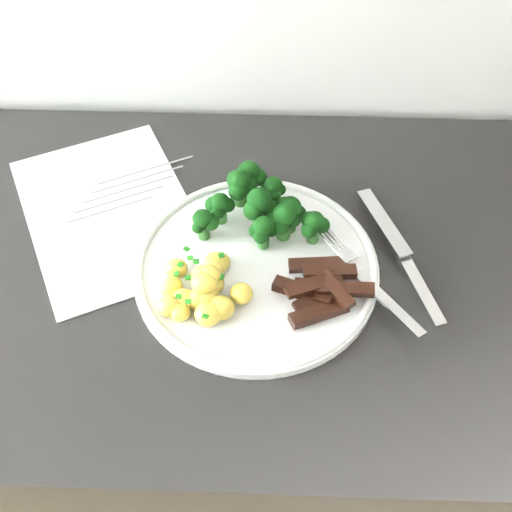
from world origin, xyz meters
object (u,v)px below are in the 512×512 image
beef_strips (321,288)px  knife (410,270)px  potatoes (202,288)px  fork (371,284)px  plate (256,267)px  recipe_paper (109,211)px  broccoli (261,205)px  counter (244,418)px

beef_strips → knife: bearing=19.9°
potatoes → fork: (0.20, 0.02, -0.01)m
potatoes → plate: bearing=37.3°
recipe_paper → fork: fork is taller
recipe_paper → broccoli: bearing=-6.5°
beef_strips → fork: beef_strips is taller
counter → knife: 0.50m
recipe_paper → fork: 0.37m
counter → plate: plate is taller
counter → broccoli: bearing=69.1°
recipe_paper → potatoes: bearing=-45.3°
potatoes → beef_strips: (0.14, 0.01, -0.00)m
knife → beef_strips: bearing=-160.1°
plate → recipe_paper: bearing=155.0°
broccoli → beef_strips: size_ratio=1.42×
counter → broccoli: broccoli is taller
counter → potatoes: (-0.04, -0.05, 0.47)m
broccoli → knife: (0.19, -0.07, -0.04)m
plate → knife: size_ratio=1.40×
knife → recipe_paper: bearing=166.7°
potatoes → broccoli: bearing=60.9°
counter → fork: size_ratio=14.11×
counter → recipe_paper: size_ratio=6.48×
counter → fork: 0.49m
fork → knife: 0.06m
beef_strips → fork: bearing=8.4°
plate → fork: fork is taller
broccoli → recipe_paper: bearing=173.5°
plate → potatoes: potatoes is taller
counter → recipe_paper: recipe_paper is taller
counter → plate: (0.02, -0.01, 0.45)m
knife → counter: bearing=178.8°
potatoes → counter: bearing=52.3°
recipe_paper → knife: knife is taller
broccoli → knife: bearing=-20.4°
fork → counter: bearing=167.4°
broccoli → beef_strips: bearing=-55.6°
potatoes → fork: bearing=4.9°
broccoli → fork: size_ratio=1.05×
plate → fork: size_ratio=1.84×
potatoes → beef_strips: potatoes is taller
counter → beef_strips: size_ratio=19.21×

